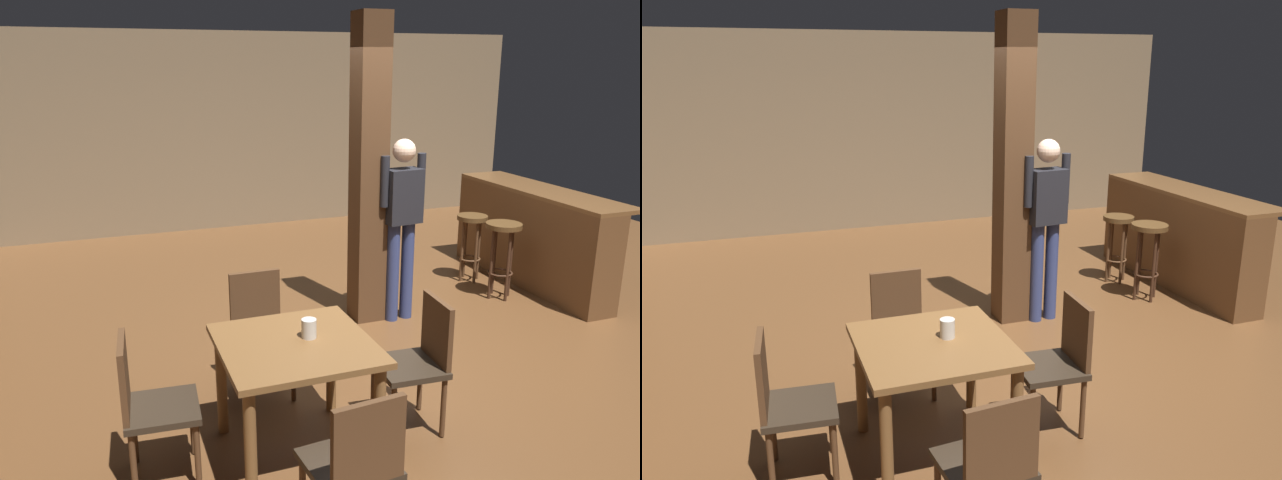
# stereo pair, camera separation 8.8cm
# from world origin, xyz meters

# --- Properties ---
(ground_plane) EXTENTS (10.80, 10.80, 0.00)m
(ground_plane) POSITION_xyz_m (0.00, 0.00, 0.00)
(ground_plane) COLOR brown
(wall_back) EXTENTS (8.00, 0.10, 2.80)m
(wall_back) POSITION_xyz_m (0.00, 4.50, 1.40)
(wall_back) COLOR #756047
(wall_back) RESTS_ON ground_plane
(pillar) EXTENTS (0.28, 0.28, 2.80)m
(pillar) POSITION_xyz_m (-0.12, 0.60, 1.40)
(pillar) COLOR #4C301C
(pillar) RESTS_ON ground_plane
(dining_table) EXTENTS (0.91, 0.91, 0.76)m
(dining_table) POSITION_xyz_m (-1.43, -1.23, 0.62)
(dining_table) COLOR brown
(dining_table) RESTS_ON ground_plane
(chair_north) EXTENTS (0.42, 0.42, 0.89)m
(chair_north) POSITION_xyz_m (-1.43, -0.39, 0.51)
(chair_north) COLOR #2D2319
(chair_north) RESTS_ON ground_plane
(chair_east) EXTENTS (0.45, 0.45, 0.89)m
(chair_east) POSITION_xyz_m (-0.57, -1.23, 0.51)
(chair_east) COLOR #2D2319
(chair_east) RESTS_ON ground_plane
(chair_south) EXTENTS (0.45, 0.45, 0.89)m
(chair_south) POSITION_xyz_m (-1.41, -2.12, 0.51)
(chair_south) COLOR #2D2319
(chair_south) RESTS_ON ground_plane
(chair_west) EXTENTS (0.45, 0.45, 0.89)m
(chair_west) POSITION_xyz_m (-2.30, -1.19, 0.51)
(chair_west) COLOR #2D2319
(chair_west) RESTS_ON ground_plane
(napkin_cup) EXTENTS (0.09, 0.09, 0.12)m
(napkin_cup) POSITION_xyz_m (-1.33, -1.20, 0.82)
(napkin_cup) COLOR beige
(napkin_cup) RESTS_ON dining_table
(standing_person) EXTENTS (0.47, 0.23, 1.72)m
(standing_person) POSITION_xyz_m (0.16, 0.47, 1.00)
(standing_person) COLOR black
(standing_person) RESTS_ON ground_plane
(bar_counter) EXTENTS (0.56, 2.28, 1.05)m
(bar_counter) POSITION_xyz_m (1.98, 0.88, 0.54)
(bar_counter) COLOR brown
(bar_counter) RESTS_ON ground_plane
(bar_stool_near) EXTENTS (0.36, 0.36, 0.80)m
(bar_stool_near) POSITION_xyz_m (1.40, 0.60, 0.60)
(bar_stool_near) COLOR #4C3319
(bar_stool_near) RESTS_ON ground_plane
(bar_stool_mid) EXTENTS (0.33, 0.33, 0.75)m
(bar_stool_mid) POSITION_xyz_m (1.41, 1.17, 0.56)
(bar_stool_mid) COLOR #4C3319
(bar_stool_mid) RESTS_ON ground_plane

